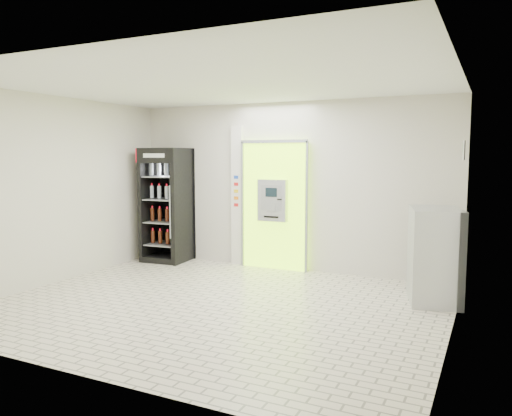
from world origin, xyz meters
The scene contains 7 objects.
ground centered at (0.00, 0.00, 0.00)m, with size 6.00×6.00×0.00m, color beige.
room_shell centered at (0.00, 0.00, 1.84)m, with size 6.00×6.00×6.00m.
atm_assembly centered at (-0.20, 2.41, 1.17)m, with size 1.30×0.24×2.33m.
pillar centered at (-0.98, 2.45, 1.30)m, with size 0.22×0.11×2.60m.
beverage_cooler centered at (-2.36, 2.13, 1.05)m, with size 0.88×0.81×2.19m.
steel_cabinet centered at (2.66, 1.48, 0.66)m, with size 0.88×1.12×1.32m.
exit_sign centered at (2.99, 1.40, 2.12)m, with size 0.02×0.22×0.26m.
Camera 1 is at (3.39, -5.81, 2.05)m, focal length 35.00 mm.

